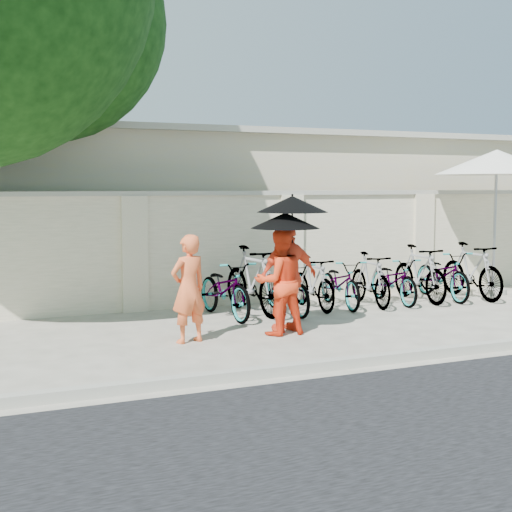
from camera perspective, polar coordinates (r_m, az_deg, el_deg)
name	(u,v)px	position (r m, az deg, el deg)	size (l,w,h in m)	color
ground	(259,342)	(10.00, 0.24, -6.91)	(80.00, 80.00, 0.00)	#BBB4A0
kerb	(317,366)	(8.50, 4.90, -8.77)	(40.00, 0.16, 0.12)	#9F9E90
compound_wall	(239,249)	(13.15, -1.36, 0.53)	(20.00, 0.30, 2.00)	beige
building_behind	(218,210)	(17.01, -3.05, 3.71)	(14.00, 6.00, 3.20)	#B5AD9C
monk_left	(189,289)	(9.89, -5.42, -2.62)	(0.55, 0.36, 1.51)	#FF6934
monk_center	(279,282)	(10.38, 1.89, -2.07)	(0.76, 0.59, 1.56)	#FA3C17
parasol_center	(285,220)	(10.25, 2.35, 2.86)	(1.00, 1.00, 0.91)	black
monk_right	(288,277)	(10.61, 2.60, -1.67)	(0.96, 0.40, 1.65)	#FF4E28
parasol_right	(292,204)	(10.46, 2.92, 4.17)	(1.05, 1.05, 1.09)	black
patio_umbrella	(497,164)	(14.98, 18.69, 7.00)	(2.79, 2.79, 2.88)	#9F9E90
bike_0	(225,289)	(11.75, -2.48, -2.66)	(0.63, 1.81, 0.95)	#9F9F9F
bike_1	(253,280)	(12.10, -0.25, -1.95)	(0.54, 1.91, 1.15)	#9F9F9F
bike_2	(288,287)	(12.18, 2.54, -2.51)	(0.59, 1.70, 0.89)	#9F9F9F
bike_3	(313,283)	(12.55, 4.59, -2.16)	(0.45, 1.58, 0.95)	#9F9F9F
bike_4	(341,283)	(12.84, 6.78, -2.17)	(0.58, 1.65, 0.87)	#9F9F9F
bike_5	(370,279)	(13.05, 9.13, -1.86)	(0.46, 1.61, 0.97)	#9F9F9F
bike_6	(394,280)	(13.43, 10.98, -1.92)	(0.57, 1.63, 0.86)	#9F9F9F
bike_7	(420,273)	(13.74, 12.95, -1.37)	(0.50, 1.76, 1.06)	#9F9F9F
bike_8	(443,275)	(14.11, 14.72, -1.47)	(0.63, 1.79, 0.94)	#9F9F9F
bike_9	(472,271)	(14.34, 16.88, -1.14)	(0.51, 1.79, 1.08)	#9F9F9F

